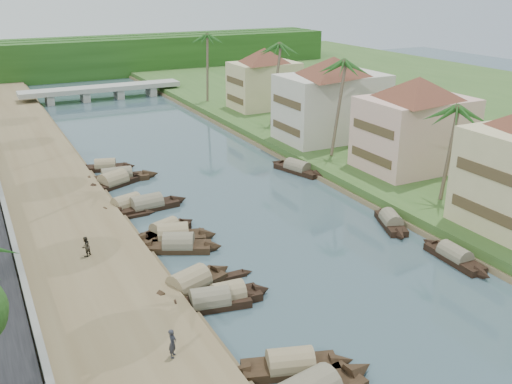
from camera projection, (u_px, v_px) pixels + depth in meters
name	position (u px, v px, depth m)	size (l,w,h in m)	color
ground	(328.00, 273.00, 41.82)	(220.00, 220.00, 0.00)	#364B51
left_bank	(57.00, 213.00, 51.52)	(10.00, 180.00, 0.80)	brown
right_bank	(369.00, 159.00, 66.37)	(16.00, 180.00, 1.20)	#325321
retaining_wall	(5.00, 212.00, 49.40)	(0.40, 180.00, 1.10)	slate
treeline	(71.00, 58.00, 123.75)	(120.00, 14.00, 8.00)	#1A3C10
bridge	(102.00, 90.00, 101.22)	(28.00, 4.00, 2.40)	gray
building_mid	(415.00, 122.00, 59.85)	(14.11, 14.11, 9.70)	tan
building_far	(332.00, 97.00, 71.00)	(15.59, 15.59, 10.20)	beige
building_distant	(264.00, 78.00, 88.28)	(12.62, 12.62, 9.20)	#C6B485
sampan_2	(290.00, 365.00, 31.23)	(7.54, 3.72, 2.00)	black
sampan_3	(210.00, 302.00, 37.36)	(7.60, 2.91, 2.03)	black
sampan_4	(189.00, 285.00, 39.45)	(8.01, 4.35, 2.24)	black
sampan_5	(228.00, 296.00, 38.06)	(6.26, 2.02, 2.01)	black
sampan_6	(179.00, 245.00, 45.25)	(7.08, 4.63, 2.14)	black
sampan_7	(165.00, 230.00, 48.02)	(6.63, 3.66, 1.82)	black
sampan_8	(173.00, 237.00, 46.81)	(7.60, 3.78, 2.29)	black
sampan_9	(147.00, 206.00, 53.16)	(8.49, 2.35, 2.13)	black
sampan_10	(127.00, 206.00, 53.20)	(7.50, 3.68, 2.06)	black
sampan_11	(114.00, 182.00, 59.26)	(8.02, 4.94, 2.29)	black
sampan_12	(117.00, 177.00, 60.76)	(9.29, 2.68, 2.18)	black
sampan_13	(106.00, 167.00, 64.16)	(6.83, 3.23, 1.89)	black
sampan_14	(454.00, 257.00, 43.45)	(1.70, 7.37, 1.83)	black
sampan_15	(391.00, 222.00, 49.63)	(3.75, 6.79, 1.86)	black
sampan_16	(298.00, 169.00, 63.47)	(3.85, 8.28, 2.03)	black
canoe_1	(225.00, 278.00, 41.00)	(4.49, 0.77, 0.72)	black
canoe_2	(126.00, 217.00, 51.42)	(5.70, 1.01, 0.83)	black
palm_1	(453.00, 110.00, 49.68)	(3.20, 3.20, 10.07)	brown
palm_2	(338.00, 64.00, 62.01)	(3.20, 3.20, 12.12)	brown
palm_3	(274.00, 47.00, 75.99)	(3.20, 3.20, 12.38)	brown
palm_7	(206.00, 37.00, 90.92)	(3.20, 3.20, 12.21)	brown
tree_6	(362.00, 95.00, 73.72)	(4.85, 4.85, 7.00)	#4C3D2B
person_near	(173.00, 343.00, 31.06)	(0.63, 0.41, 1.71)	#24242B
person_far	(86.00, 247.00, 42.44)	(0.76, 0.59, 1.55)	#342E24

